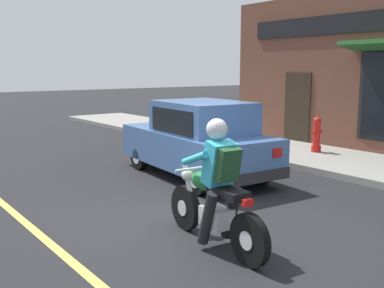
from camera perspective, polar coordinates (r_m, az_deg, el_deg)
ground_plane at (r=6.53m, az=-0.76°, el=-10.22°), size 80.00×80.00×0.00m
sidewalk_curb at (r=12.17m, az=10.86°, el=-0.75°), size 2.60×22.00×0.14m
motorcycle_with_rider at (r=5.59m, az=3.01°, el=-6.37°), size 0.61×2.02×1.62m
car_hatchback at (r=9.16m, az=0.77°, el=0.48°), size 1.98×3.92×1.57m
fire_hydrant at (r=11.67m, az=15.55°, el=1.13°), size 0.36×0.24×0.88m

